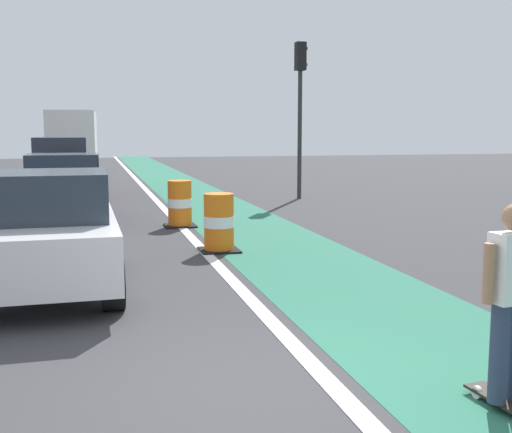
{
  "coord_description": "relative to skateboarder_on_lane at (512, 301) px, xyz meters",
  "views": [
    {
      "loc": [
        -1.11,
        -5.08,
        2.25
      ],
      "look_at": [
        1.03,
        3.17,
        1.1
      ],
      "focal_mm": 44.74,
      "sensor_mm": 36.0,
      "label": 1
    }
  ],
  "objects": [
    {
      "name": "traffic_barrel_mid",
      "position": [
        -1.2,
        10.64,
        -0.38
      ],
      "size": [
        0.73,
        0.73,
        1.09
      ],
      "color": "orange",
      "rests_on": "ground"
    },
    {
      "name": "parked_suv_third",
      "position": [
        -4.12,
        17.79,
        0.12
      ],
      "size": [
        1.97,
        4.62,
        2.04
      ],
      "color": "maroon",
      "rests_on": "ground"
    },
    {
      "name": "traffic_light_corner",
      "position": [
        3.51,
        15.91,
        2.59
      ],
      "size": [
        0.41,
        0.32,
        5.1
      ],
      "color": "#2D2D2D",
      "rests_on": "ground"
    },
    {
      "name": "parked_sedan_nearest",
      "position": [
        -3.82,
        4.99,
        -0.08
      ],
      "size": [
        1.96,
        4.12,
        1.7
      ],
      "color": "silver",
      "rests_on": "ground"
    },
    {
      "name": "bike_lane_strip",
      "position": [
        0.31,
        12.83,
        -0.91
      ],
      "size": [
        2.5,
        80.0,
        0.01
      ],
      "primitive_type": "cube",
      "color": "#286B51",
      "rests_on": "ground"
    },
    {
      "name": "lane_divider_stripe",
      "position": [
        -1.19,
        12.83,
        -0.91
      ],
      "size": [
        0.2,
        80.0,
        0.01
      ],
      "primitive_type": "cube",
      "color": "silver",
      "rests_on": "ground"
    },
    {
      "name": "traffic_barrel_front",
      "position": [
        -0.92,
        7.34,
        -0.38
      ],
      "size": [
        0.73,
        0.73,
        1.09
      ],
      "color": "orange",
      "rests_on": "ground"
    },
    {
      "name": "delivery_truck_down_block",
      "position": [
        -4.04,
        31.02,
        0.94
      ],
      "size": [
        2.53,
        7.66,
        3.23
      ],
      "color": "silver",
      "rests_on": "ground"
    },
    {
      "name": "skateboarder_on_lane",
      "position": [
        0.0,
        0.0,
        0.0
      ],
      "size": [
        0.57,
        0.82,
        1.69
      ],
      "color": "black",
      "rests_on": "ground"
    },
    {
      "name": "ground_plane",
      "position": [
        -2.09,
        0.83,
        -0.91
      ],
      "size": [
        100.0,
        100.0,
        0.0
      ],
      "primitive_type": "plane",
      "color": "#38383A"
    },
    {
      "name": "parked_sedan_second",
      "position": [
        -3.88,
        11.93,
        -0.08
      ],
      "size": [
        1.98,
        4.13,
        1.7
      ],
      "color": "navy",
      "rests_on": "ground"
    }
  ]
}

